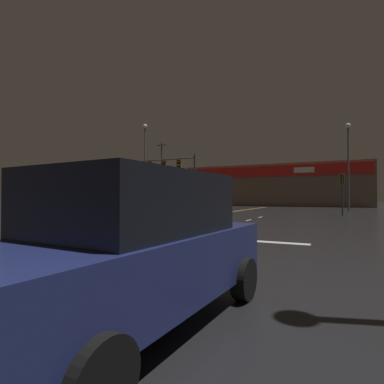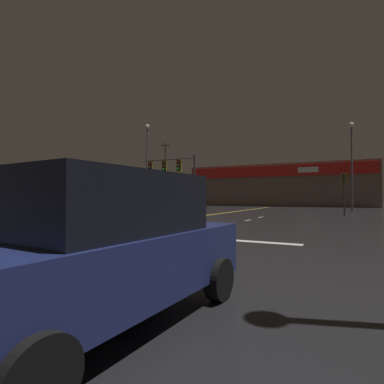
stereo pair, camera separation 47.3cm
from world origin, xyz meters
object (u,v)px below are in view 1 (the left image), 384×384
Objects in this scene: streetlight_near_left at (348,155)px; traffic_signal_corner_northwest at (132,190)px; traffic_signal_median at (171,169)px; traffic_signal_corner_northeast at (342,185)px; parked_car at (136,247)px; streetlight_median_approach at (145,156)px.

traffic_signal_corner_northwest is at bearing -156.78° from streetlight_near_left.
streetlight_near_left is (13.16, 17.54, 2.55)m from traffic_signal_median.
traffic_signal_median is at bearing -145.93° from traffic_signal_corner_northeast.
streetlight_near_left reaches higher than traffic_signal_corner_northeast.
traffic_signal_corner_northeast is 26.11m from parked_car.
traffic_signal_corner_northwest is 22.02m from traffic_signal_corner_northeast.
streetlight_near_left is at bearing 53.12° from traffic_signal_median.
streetlight_near_left is 24.00m from streetlight_median_approach.
streetlight_near_left is (22.82, 9.79, 3.93)m from traffic_signal_corner_northwest.
traffic_signal_median is 0.45× the size of streetlight_median_approach.
traffic_signal_corner_northwest is 5.29m from streetlight_median_approach.
traffic_signal_corner_northeast is (22.01, 0.61, 0.27)m from traffic_signal_corner_northwest.
traffic_signal_median is at bearing -38.71° from traffic_signal_corner_northwest.
traffic_signal_corner_northeast reaches higher than traffic_signal_corner_northwest.
traffic_signal_corner_northeast is 0.83× the size of parked_car.
traffic_signal_median is at bearing -126.88° from streetlight_near_left.
streetlight_near_left is 0.92× the size of streetlight_median_approach.
streetlight_median_approach reaches higher than traffic_signal_corner_northeast.
traffic_signal_corner_northwest is 0.90× the size of traffic_signal_corner_northeast.
traffic_signal_corner_northwest is 31.80m from parked_car.
streetlight_median_approach is at bearing 124.46° from parked_car.
traffic_signal_corner_northeast is 0.36× the size of streetlight_near_left.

